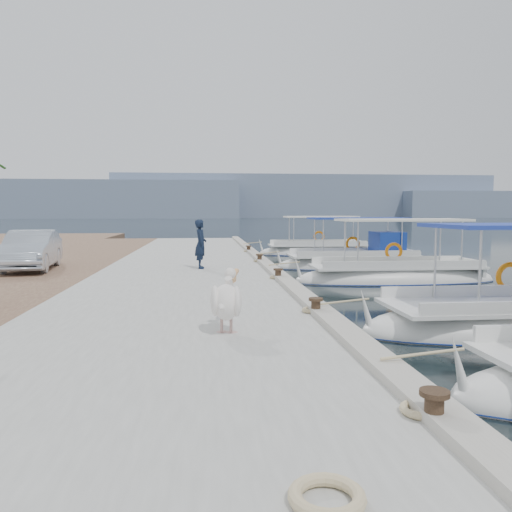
{
  "coord_description": "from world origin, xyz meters",
  "views": [
    {
      "loc": [
        -2.45,
        -12.8,
        2.47
      ],
      "look_at": [
        -1.0,
        1.49,
        1.2
      ],
      "focal_mm": 35.0,
      "sensor_mm": 36.0,
      "label": 1
    }
  ],
  "objects_px": {
    "fishing_caique_c": "(396,278)",
    "fishing_caique_e": "(318,252)",
    "fishing_caique_d": "(355,263)",
    "fisherman": "(201,244)",
    "parked_car": "(31,250)",
    "pelican": "(227,300)"
  },
  "relations": [
    {
      "from": "fisherman",
      "to": "pelican",
      "type": "bearing_deg",
      "value": -179.69
    },
    {
      "from": "fishing_caique_d",
      "to": "fisherman",
      "type": "bearing_deg",
      "value": -149.57
    },
    {
      "from": "fishing_caique_d",
      "to": "fishing_caique_c",
      "type": "bearing_deg",
      "value": -88.81
    },
    {
      "from": "fishing_caique_d",
      "to": "fisherman",
      "type": "height_order",
      "value": "fishing_caique_d"
    },
    {
      "from": "fishing_caique_e",
      "to": "fishing_caique_d",
      "type": "bearing_deg",
      "value": -89.07
    },
    {
      "from": "fishing_caique_d",
      "to": "parked_car",
      "type": "distance_m",
      "value": 13.12
    },
    {
      "from": "fishing_caique_c",
      "to": "parked_car",
      "type": "distance_m",
      "value": 12.69
    },
    {
      "from": "fishing_caique_e",
      "to": "pelican",
      "type": "bearing_deg",
      "value": -106.85
    },
    {
      "from": "fishing_caique_c",
      "to": "pelican",
      "type": "bearing_deg",
      "value": -125.71
    },
    {
      "from": "pelican",
      "to": "fishing_caique_d",
      "type": "bearing_deg",
      "value": 64.85
    },
    {
      "from": "fishing_caique_d",
      "to": "parked_car",
      "type": "height_order",
      "value": "fishing_caique_d"
    },
    {
      "from": "fisherman",
      "to": "parked_car",
      "type": "relative_size",
      "value": 0.42
    },
    {
      "from": "fishing_caique_c",
      "to": "fisherman",
      "type": "height_order",
      "value": "fishing_caique_c"
    },
    {
      "from": "pelican",
      "to": "parked_car",
      "type": "bearing_deg",
      "value": 123.14
    },
    {
      "from": "parked_car",
      "to": "fishing_caique_e",
      "type": "bearing_deg",
      "value": 33.6
    },
    {
      "from": "fishing_caique_c",
      "to": "fishing_caique_e",
      "type": "distance_m",
      "value": 11.47
    },
    {
      "from": "pelican",
      "to": "parked_car",
      "type": "height_order",
      "value": "parked_car"
    },
    {
      "from": "fishing_caique_c",
      "to": "fisherman",
      "type": "relative_size",
      "value": 4.27
    },
    {
      "from": "fishing_caique_d",
      "to": "parked_car",
      "type": "relative_size",
      "value": 1.69
    },
    {
      "from": "fishing_caique_e",
      "to": "pelican",
      "type": "distance_m",
      "value": 21.24
    },
    {
      "from": "pelican",
      "to": "fishing_caique_c",
      "type": "bearing_deg",
      "value": 54.29
    },
    {
      "from": "fishing_caique_c",
      "to": "parked_car",
      "type": "relative_size",
      "value": 1.79
    }
  ]
}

